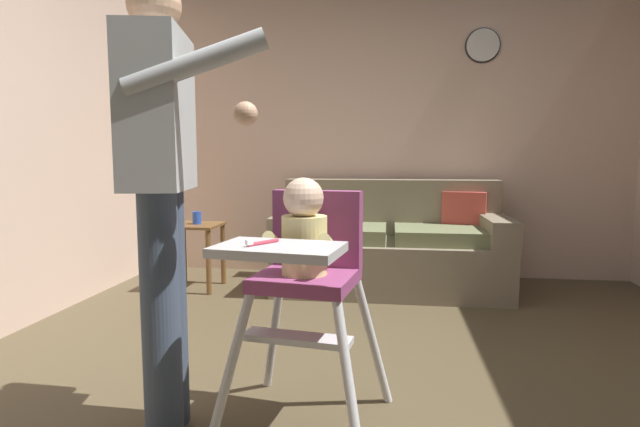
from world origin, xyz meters
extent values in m
cube|color=brown|center=(0.00, 0.00, -0.05)|extent=(5.85, 6.66, 0.10)
cube|color=beige|center=(0.00, 2.56, 1.35)|extent=(5.05, 0.06, 2.71)
cube|color=#756A55|center=(0.10, 1.98, 0.20)|extent=(1.77, 0.84, 0.40)
cube|color=#756A55|center=(0.10, 2.31, 0.63)|extent=(1.77, 0.22, 0.46)
cube|color=#756A55|center=(-0.69, 1.98, 0.50)|extent=(0.20, 0.84, 0.20)
cube|color=#756A55|center=(0.90, 1.98, 0.50)|extent=(0.20, 0.84, 0.20)
cube|color=#69714C|center=(-0.27, 1.93, 0.46)|extent=(0.68, 0.60, 0.11)
cube|color=#69714C|center=(0.48, 1.93, 0.46)|extent=(0.68, 0.60, 0.11)
cube|color=#B24238|center=(0.69, 2.18, 0.60)|extent=(0.35, 0.17, 0.34)
cylinder|color=silver|center=(-0.46, -0.32, 0.28)|extent=(0.19, 0.15, 0.57)
cylinder|color=silver|center=(-0.03, -0.38, 0.28)|extent=(0.15, 0.19, 0.57)
cylinder|color=silver|center=(-0.40, 0.12, 0.28)|extent=(0.15, 0.19, 0.57)
cylinder|color=silver|center=(0.04, 0.05, 0.28)|extent=(0.19, 0.15, 0.57)
cube|color=#893C6C|center=(-0.21, -0.13, 0.58)|extent=(0.41, 0.41, 0.05)
cube|color=#893C6C|center=(-0.19, 0.02, 0.76)|extent=(0.37, 0.12, 0.30)
cube|color=silver|center=(-0.26, -0.42, 0.75)|extent=(0.43, 0.31, 0.03)
cube|color=silver|center=(-0.23, -0.24, 0.39)|extent=(0.41, 0.16, 0.02)
cylinder|color=#E1D386|center=(-0.22, -0.15, 0.72)|extent=(0.19, 0.19, 0.22)
sphere|color=beige|center=(-0.22, -0.16, 0.90)|extent=(0.15, 0.15, 0.15)
cylinder|color=#E1D386|center=(-0.33, -0.18, 0.73)|extent=(0.06, 0.15, 0.10)
cylinder|color=#E1D386|center=(-0.12, -0.21, 0.73)|extent=(0.06, 0.15, 0.10)
cylinder|color=#CC384C|center=(-0.31, -0.41, 0.77)|extent=(0.08, 0.11, 0.01)
cube|color=white|center=(-0.34, -0.46, 0.78)|extent=(0.02, 0.03, 0.02)
cylinder|color=#3B485C|center=(-0.72, -0.30, 0.46)|extent=(0.14, 0.14, 0.93)
cylinder|color=#3B485C|center=(-0.75, -0.18, 0.46)|extent=(0.14, 0.14, 0.93)
cube|color=#9CA09F|center=(-0.73, -0.24, 1.21)|extent=(0.28, 0.43, 0.56)
sphere|color=tan|center=(-0.73, -0.24, 1.58)|extent=(0.19, 0.19, 0.19)
cylinder|color=#9CA09F|center=(-0.53, -0.38, 1.35)|extent=(0.48, 0.17, 0.23)
sphere|color=tan|center=(-0.38, -0.35, 1.19)|extent=(0.08, 0.08, 0.08)
cylinder|color=#9CA09F|center=(-0.78, -0.01, 1.21)|extent=(0.07, 0.07, 0.50)
cube|color=brown|center=(-1.44, 1.81, 0.51)|extent=(0.40, 0.40, 0.02)
cylinder|color=brown|center=(-1.61, 1.64, 0.25)|extent=(0.04, 0.04, 0.50)
cylinder|color=brown|center=(-1.27, 1.64, 0.25)|extent=(0.04, 0.04, 0.50)
cylinder|color=brown|center=(-1.61, 1.98, 0.25)|extent=(0.04, 0.04, 0.50)
cylinder|color=brown|center=(-1.27, 1.98, 0.25)|extent=(0.04, 0.04, 0.50)
cylinder|color=#284CB7|center=(-1.42, 1.81, 0.57)|extent=(0.07, 0.07, 0.10)
cylinder|color=white|center=(0.85, 2.51, 1.98)|extent=(0.27, 0.03, 0.27)
cylinder|color=black|center=(0.85, 2.53, 1.98)|extent=(0.29, 0.02, 0.29)
camera|label=1|loc=(0.10, -1.99, 1.04)|focal=28.35mm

